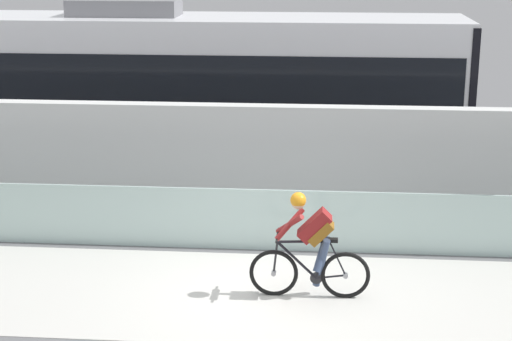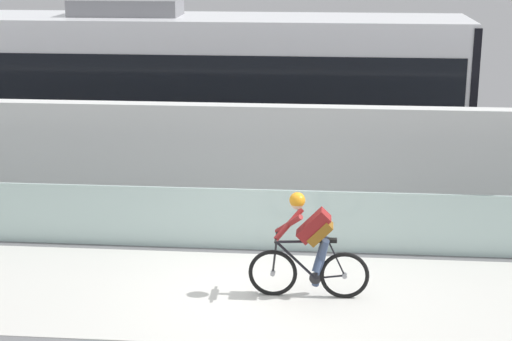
# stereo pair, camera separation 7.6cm
# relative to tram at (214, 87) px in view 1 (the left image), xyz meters

# --- Properties ---
(ground_plane) EXTENTS (200.00, 200.00, 0.00)m
(ground_plane) POSITION_rel_tram_xyz_m (1.67, -6.85, -1.89)
(ground_plane) COLOR slate
(bike_path_deck) EXTENTS (32.00, 3.20, 0.01)m
(bike_path_deck) POSITION_rel_tram_xyz_m (1.67, -6.85, -1.89)
(bike_path_deck) COLOR silver
(bike_path_deck) RESTS_ON ground
(glass_parapet) EXTENTS (32.00, 0.05, 1.06)m
(glass_parapet) POSITION_rel_tram_xyz_m (1.67, -5.00, -1.36)
(glass_parapet) COLOR #ADC6C1
(glass_parapet) RESTS_ON ground
(concrete_barrier_wall) EXTENTS (32.00, 0.36, 2.13)m
(concrete_barrier_wall) POSITION_rel_tram_xyz_m (1.67, -3.20, -0.83)
(concrete_barrier_wall) COLOR silver
(concrete_barrier_wall) RESTS_ON ground
(tram_rail_near) EXTENTS (32.00, 0.08, 0.01)m
(tram_rail_near) POSITION_rel_tram_xyz_m (1.67, -0.72, -1.89)
(tram_rail_near) COLOR #595654
(tram_rail_near) RESTS_ON ground
(tram_rail_far) EXTENTS (32.00, 0.08, 0.01)m
(tram_rail_far) POSITION_rel_tram_xyz_m (1.67, 0.72, -1.89)
(tram_rail_far) COLOR #595654
(tram_rail_far) RESTS_ON ground
(tram) EXTENTS (11.06, 2.54, 3.81)m
(tram) POSITION_rel_tram_xyz_m (0.00, 0.00, 0.00)
(tram) COLOR silver
(tram) RESTS_ON ground
(cyclist_on_bike) EXTENTS (1.77, 0.58, 1.61)m
(cyclist_on_bike) POSITION_rel_tram_xyz_m (2.30, -6.85, -1.11)
(cyclist_on_bike) COLOR black
(cyclist_on_bike) RESTS_ON ground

